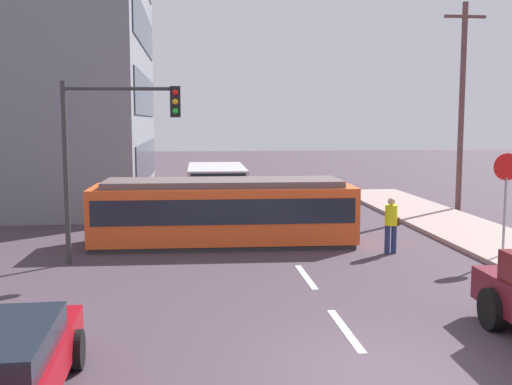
# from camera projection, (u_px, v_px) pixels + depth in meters

# --- Properties ---
(ground_plane) EXTENTS (120.00, 120.00, 0.00)m
(ground_plane) POSITION_uv_depth(u_px,v_px,m) (282.00, 245.00, 19.56)
(ground_plane) COLOR #433540
(lane_stripe_1) EXTENTS (0.16, 2.40, 0.01)m
(lane_stripe_1) POSITION_uv_depth(u_px,v_px,m) (345.00, 330.00, 11.66)
(lane_stripe_1) COLOR silver
(lane_stripe_1) RESTS_ON ground
(lane_stripe_2) EXTENTS (0.16, 2.40, 0.01)m
(lane_stripe_2) POSITION_uv_depth(u_px,v_px,m) (306.00, 277.00, 15.61)
(lane_stripe_2) COLOR silver
(lane_stripe_2) RESTS_ON ground
(lane_stripe_3) EXTENTS (0.16, 2.40, 0.01)m
(lane_stripe_3) POSITION_uv_depth(u_px,v_px,m) (260.00, 215.00, 25.85)
(lane_stripe_3) COLOR silver
(lane_stripe_3) RESTS_ON ground
(lane_stripe_4) EXTENTS (0.16, 2.40, 0.01)m
(lane_stripe_4) POSITION_uv_depth(u_px,v_px,m) (247.00, 197.00, 31.78)
(lane_stripe_4) COLOR silver
(lane_stripe_4) RESTS_ON ground
(streetcar_tram) EXTENTS (8.26, 2.71, 2.08)m
(streetcar_tram) POSITION_uv_depth(u_px,v_px,m) (223.00, 211.00, 19.61)
(streetcar_tram) COLOR #EB5220
(streetcar_tram) RESTS_ON ground
(city_bus) EXTENTS (2.61, 5.72, 1.87)m
(city_bus) POSITION_uv_depth(u_px,v_px,m) (216.00, 184.00, 27.89)
(city_bus) COLOR #A9A7A8
(city_bus) RESTS_ON ground
(pedestrian_crossing) EXTENTS (0.48, 0.36, 1.67)m
(pedestrian_crossing) POSITION_uv_depth(u_px,v_px,m) (391.00, 222.00, 18.26)
(pedestrian_crossing) COLOR navy
(pedestrian_crossing) RESTS_ON ground
(stop_sign) EXTENTS (0.76, 0.07, 2.88)m
(stop_sign) POSITION_uv_depth(u_px,v_px,m) (506.00, 183.00, 17.30)
(stop_sign) COLOR gray
(stop_sign) RESTS_ON sidewalk_curb_right
(traffic_light_mast) EXTENTS (3.18, 0.33, 4.98)m
(traffic_light_mast) POSITION_uv_depth(u_px,v_px,m) (112.00, 136.00, 16.72)
(traffic_light_mast) COLOR #333333
(traffic_light_mast) RESTS_ON ground
(utility_pole_mid) EXTENTS (1.80, 0.24, 8.87)m
(utility_pole_mid) POSITION_uv_depth(u_px,v_px,m) (462.00, 104.00, 26.45)
(utility_pole_mid) COLOR brown
(utility_pole_mid) RESTS_ON ground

